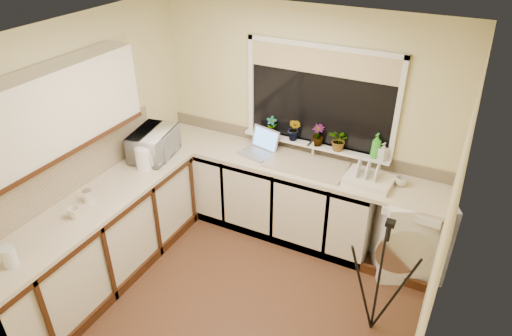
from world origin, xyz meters
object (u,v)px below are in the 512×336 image
object	(u,v)px
kettle	(144,158)
tripod	(380,279)
steel_jar	(88,196)
laptop	(260,147)
plant_c	(318,135)
dish_rack	(369,180)
microwave	(154,144)
plant_d	(340,140)
soap_bottle_green	(376,146)
cup_back	(401,181)
washing_machine	(410,231)
plant_b	(294,130)
glass_jug	(9,257)
plant_a	(272,126)
soap_bottle_clear	(383,151)
cup_left	(74,213)

from	to	relation	value
kettle	tripod	world-z (taller)	tripod
kettle	steel_jar	xyz separation A→B (m)	(-0.08, -0.71, -0.05)
laptop	plant_c	bearing A→B (deg)	29.08
dish_rack	microwave	size ratio (longest dim) A/B	0.83
plant_d	microwave	bearing A→B (deg)	-157.56
microwave	soap_bottle_green	xyz separation A→B (m)	(2.16, 0.76, 0.13)
cup_back	plant_c	bearing A→B (deg)	170.50
washing_machine	laptop	world-z (taller)	laptop
laptop	plant_d	size ratio (longest dim) A/B	1.76
washing_machine	plant_b	distance (m)	1.55
plant_d	washing_machine	bearing A→B (deg)	-12.82
tripod	steel_jar	distance (m)	2.66
plant_c	steel_jar	bearing A→B (deg)	-132.62
tripod	plant_c	xyz separation A→B (m)	(-1.01, 1.15, 0.57)
tripod	kettle	bearing A→B (deg)	-163.61
dish_rack	plant_b	distance (m)	0.95
kettle	steel_jar	world-z (taller)	kettle
soap_bottle_green	laptop	bearing A→B (deg)	-171.84
dish_rack	glass_jug	world-z (taller)	glass_jug
cup_back	plant_a	bearing A→B (deg)	173.99
washing_machine	tripod	size ratio (longest dim) A/B	0.75
dish_rack	cup_back	bearing A→B (deg)	22.68
plant_a	soap_bottle_clear	xyz separation A→B (m)	(1.21, -0.00, -0.02)
cup_back	soap_bottle_green	bearing A→B (deg)	152.42
plant_b	microwave	bearing A→B (deg)	-150.28
washing_machine	plant_a	size ratio (longest dim) A/B	4.12
glass_jug	cup_back	size ratio (longest dim) A/B	1.39
steel_jar	plant_d	distance (m)	2.49
tripod	plant_c	world-z (taller)	plant_c
tripod	plant_d	world-z (taller)	plant_d
glass_jug	cup_back	xyz separation A→B (m)	(2.40, 2.44, -0.03)
laptop	soap_bottle_green	xyz separation A→B (m)	(1.19, 0.17, 0.21)
microwave	cup_left	xyz separation A→B (m)	(0.05, -1.19, -0.10)
plant_d	cup_left	world-z (taller)	plant_d
laptop	plant_b	size ratio (longest dim) A/B	1.58
glass_jug	plant_a	distance (m)	2.77
tripod	plant_a	xyz separation A→B (m)	(-1.53, 1.15, 0.57)
laptop	soap_bottle_clear	world-z (taller)	soap_bottle_clear
plant_d	tripod	bearing A→B (deg)	-56.10
dish_rack	plant_d	size ratio (longest dim) A/B	1.94
soap_bottle_green	cup_back	bearing A→B (deg)	-27.58
steel_jar	plant_d	world-z (taller)	plant_d
microwave	soap_bottle_clear	bearing A→B (deg)	-81.97
laptop	dish_rack	xyz separation A→B (m)	(1.22, -0.09, -0.03)
cup_back	steel_jar	bearing A→B (deg)	-148.03
washing_machine	plant_a	bearing A→B (deg)	149.23
washing_machine	plant_c	size ratio (longest dim) A/B	3.86
washing_machine	tripod	world-z (taller)	tripod
plant_b	cup_left	bearing A→B (deg)	-122.75
laptop	plant_b	distance (m)	0.42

